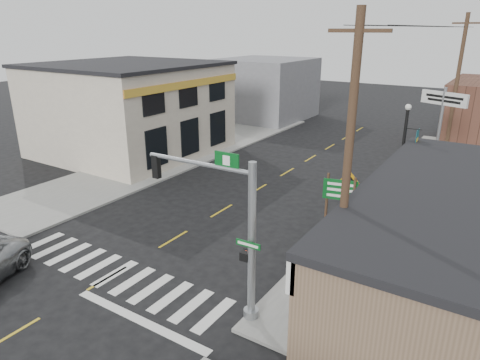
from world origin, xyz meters
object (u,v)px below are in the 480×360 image
Objects in this scene: lamp_post at (403,153)px; bare_tree at (404,211)px; traffic_signal_pole at (234,222)px; guide_sign at (340,195)px; utility_pole_far at (456,90)px; utility_pole_near at (346,176)px; fire_hydrant at (332,234)px; dance_center_sign at (442,112)px.

lamp_post reaches higher than bare_tree.
guide_sign is (0.78, 7.99, -1.58)m from traffic_signal_pole.
lamp_post is 1.31× the size of bare_tree.
utility_pole_near is at bearing -83.66° from utility_pole_far.
guide_sign is 6.01m from bare_tree.
traffic_signal_pole is 2.02× the size of guide_sign.
utility_pole_near reaches higher than fire_hydrant.
utility_pole_near reaches higher than guide_sign.
fire_hydrant is 5.71m from bare_tree.
utility_pole_near reaches higher than lamp_post.
guide_sign is 9.97m from dance_center_sign.
dance_center_sign reaches higher than traffic_signal_pole.
fire_hydrant is at bearing -94.83° from guide_sign.
lamp_post reaches higher than fire_hydrant.
dance_center_sign is 0.62× the size of utility_pole_near.
fire_hydrant is 17.10m from utility_pole_far.
bare_tree is at bearing 36.94° from traffic_signal_pole.
utility_pole_far reaches higher than guide_sign.
lamp_post is (2.74, 11.38, -0.00)m from traffic_signal_pole.
utility_pole_far reaches higher than dance_center_sign.
dance_center_sign is 1.36× the size of bare_tree.
fire_hydrant is at bearing 138.26° from bare_tree.
traffic_signal_pole is at bearing -156.74° from utility_pole_near.
guide_sign is at bearing 130.47° from bare_tree.
utility_pole_near is at bearing -125.04° from bare_tree.
lamp_post is at bearing 88.45° from utility_pole_near.
dance_center_sign is at bearing 84.98° from utility_pole_near.
utility_pole_far reaches higher than fire_hydrant.
traffic_signal_pole is 5.78m from bare_tree.
utility_pole_far is (0.29, 21.40, 0.22)m from utility_pole_near.
utility_pole_far reaches higher than bare_tree.
dance_center_sign reaches higher than lamp_post.
fire_hydrant is at bearing -79.82° from dance_center_sign.
dance_center_sign is 15.60m from utility_pole_near.
utility_pole_far is (-0.10, 5.81, 0.65)m from dance_center_sign.
lamp_post is at bearing 102.88° from bare_tree.
bare_tree is at bearing -64.48° from lamp_post.
utility_pole_far reaches higher than lamp_post.
guide_sign is at bearing 98.89° from fire_hydrant.
fire_hydrant is 7.34m from utility_pole_near.
utility_pole_near is at bearing -75.34° from lamp_post.
utility_pole_near reaches higher than bare_tree.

